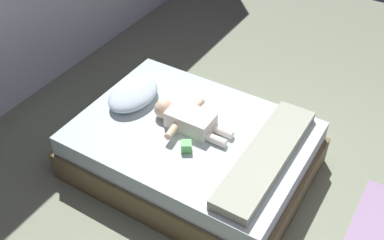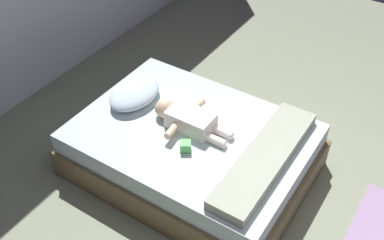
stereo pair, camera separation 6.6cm
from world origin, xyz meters
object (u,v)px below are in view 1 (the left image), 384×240
object	(u,v)px
baby	(187,119)
pillow	(133,94)
toothbrush	(185,104)
bed	(192,150)
toy_block	(186,146)

from	to	relation	value
baby	pillow	bearing A→B (deg)	86.41
pillow	baby	distance (m)	0.53
toothbrush	pillow	bearing A→B (deg)	115.27
bed	baby	distance (m)	0.29
pillow	bed	bearing A→B (deg)	-95.33
pillow	toy_block	size ratio (longest dim) A/B	4.68
pillow	toy_block	distance (m)	0.72
toy_block	baby	bearing A→B (deg)	31.46
pillow	toothbrush	bearing A→B (deg)	-64.73
bed	toy_block	size ratio (longest dim) A/B	17.16
pillow	toy_block	xyz separation A→B (m)	(-0.26, -0.67, -0.03)
bed	baby	world-z (taller)	baby
bed	toy_block	bearing A→B (deg)	-159.17
bed	toothbrush	distance (m)	0.39
bed	toothbrush	xyz separation A→B (m)	(0.23, 0.21, 0.22)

